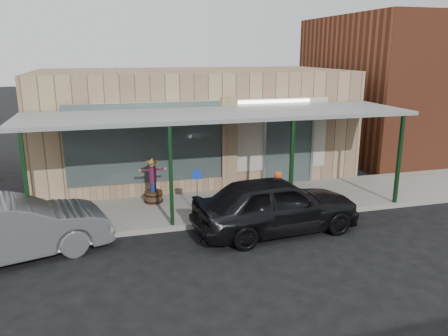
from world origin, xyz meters
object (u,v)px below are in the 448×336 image
object	(u,v)px
barrel_pumpkin	(226,201)
handicap_sign	(197,186)
barrel_scarecrow	(153,188)
car_grey	(9,229)
parked_sedan	(276,205)

from	to	relation	value
barrel_pumpkin	handicap_sign	distance (m)	1.12
barrel_scarecrow	car_grey	world-z (taller)	barrel_scarecrow
handicap_sign	parked_sedan	bearing A→B (deg)	-25.44
handicap_sign	parked_sedan	world-z (taller)	parked_sedan
barrel_scarecrow	barrel_pumpkin	bearing A→B (deg)	-48.46
barrel_scarecrow	car_grey	size ratio (longest dim) A/B	0.32
barrel_scarecrow	car_grey	xyz separation A→B (m)	(-3.76, -2.80, 0.12)
barrel_scarecrow	barrel_pumpkin	size ratio (longest dim) A/B	1.95
barrel_scarecrow	parked_sedan	bearing A→B (deg)	-61.85
barrel_scarecrow	handicap_sign	size ratio (longest dim) A/B	1.09
handicap_sign	car_grey	world-z (taller)	car_grey
parked_sedan	car_grey	size ratio (longest dim) A/B	1.03
barrel_scarecrow	handicap_sign	world-z (taller)	barrel_scarecrow
barrel_scarecrow	car_grey	distance (m)	4.69
barrel_scarecrow	parked_sedan	size ratio (longest dim) A/B	0.31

